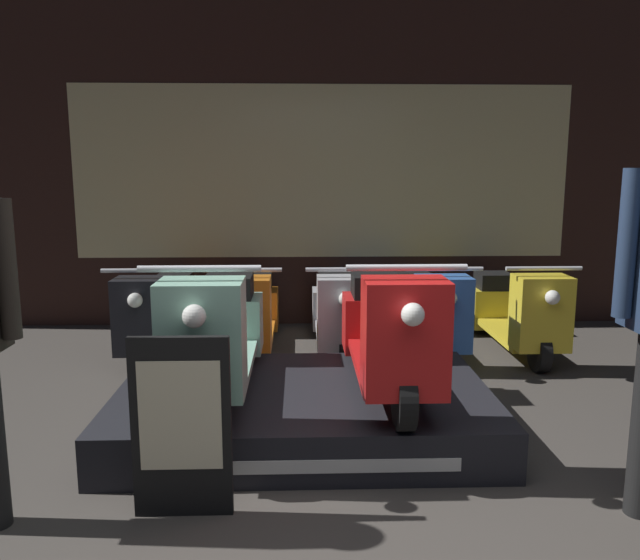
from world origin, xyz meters
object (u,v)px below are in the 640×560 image
object	(u,v)px
scooter_display_left	(218,334)
scooter_backrow_4	(514,312)
scooter_backrow_1	(250,314)
scooter_backrow_3	(427,313)
scooter_backrow_2	(339,313)
scooter_backrow_0	(161,315)
price_sign_board	(181,427)
scooter_display_right	(387,332)

from	to	relation	value
scooter_display_left	scooter_backrow_4	size ratio (longest dim) A/B	1.00
scooter_backrow_1	scooter_backrow_3	world-z (taller)	same
scooter_backrow_2	scooter_backrow_3	world-z (taller)	same
scooter_backrow_2	scooter_backrow_4	size ratio (longest dim) A/B	1.00
scooter_backrow_1	scooter_backrow_4	world-z (taller)	same
scooter_backrow_0	scooter_backrow_4	world-z (taller)	same
scooter_backrow_0	price_sign_board	distance (m)	2.70
price_sign_board	scooter_backrow_1	bearing A→B (deg)	87.66
scooter_backrow_3	scooter_display_left	bearing A→B (deg)	-132.97
scooter_backrow_0	scooter_backrow_4	distance (m)	3.08
scooter_backrow_1	scooter_backrow_0	bearing A→B (deg)	180.00
scooter_backrow_0	scooter_backrow_2	world-z (taller)	same
scooter_display_left	scooter_display_right	world-z (taller)	same
scooter_display_left	scooter_backrow_3	world-z (taller)	scooter_display_left
scooter_backrow_2	scooter_backrow_3	distance (m)	0.77
scooter_backrow_2	scooter_backrow_1	bearing A→B (deg)	180.00
scooter_backrow_0	scooter_backrow_3	size ratio (longest dim) A/B	1.00
scooter_backrow_1	scooter_backrow_3	bearing A→B (deg)	0.00
scooter_display_left	scooter_backrow_1	xyz separation A→B (m)	(0.05, 1.71, -0.28)
scooter_backrow_3	price_sign_board	world-z (taller)	price_sign_board
scooter_backrow_2	scooter_display_right	bearing A→B (deg)	-84.04
scooter_backrow_2	scooter_backrow_4	world-z (taller)	same
scooter_display_left	scooter_backrow_2	bearing A→B (deg)	64.33
scooter_backrow_2	price_sign_board	size ratio (longest dim) A/B	1.95
scooter_backrow_3	scooter_backrow_1	bearing A→B (deg)	180.00
scooter_backrow_4	price_sign_board	bearing A→B (deg)	-132.75
scooter_display_left	scooter_backrow_0	size ratio (longest dim) A/B	1.00
scooter_backrow_0	scooter_backrow_4	size ratio (longest dim) A/B	1.00
scooter_display_right	scooter_backrow_4	world-z (taller)	scooter_display_right
scooter_display_right	scooter_backrow_3	xyz separation A→B (m)	(0.59, 1.71, -0.28)
scooter_display_left	price_sign_board	xyz separation A→B (m)	(-0.06, -0.91, -0.19)
scooter_display_left	scooter_backrow_3	distance (m)	2.35
scooter_display_left	scooter_backrow_4	xyz separation A→B (m)	(2.36, 1.71, -0.28)
scooter_backrow_0	scooter_backrow_2	distance (m)	1.54
scooter_display_right	scooter_backrow_1	world-z (taller)	scooter_display_right
scooter_display_left	scooter_backrow_0	bearing A→B (deg)	112.85
scooter_backrow_0	scooter_backrow_1	distance (m)	0.77
scooter_backrow_1	scooter_backrow_4	size ratio (longest dim) A/B	1.00
scooter_display_left	price_sign_board	size ratio (longest dim) A/B	1.95
scooter_display_right	scooter_backrow_3	world-z (taller)	scooter_display_right
scooter_backrow_3	scooter_backrow_4	size ratio (longest dim) A/B	1.00
scooter_display_right	scooter_backrow_0	bearing A→B (deg)	135.18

